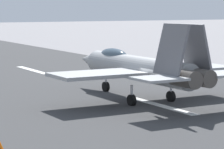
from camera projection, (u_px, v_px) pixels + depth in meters
The scene contains 3 objects.
ground_plane at pixel (162, 106), 37.64m from camera, with size 400.00×400.00×0.00m, color gray.
runway_strip at pixel (162, 106), 37.62m from camera, with size 240.00×26.00×0.02m.
fighter_jet at pixel (139, 67), 39.73m from camera, with size 16.33×13.56×5.53m.
Camera 1 is at (-31.05, 20.61, 6.57)m, focal length 90.93 mm.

